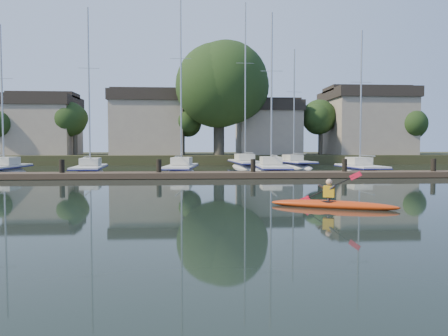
{
  "coord_description": "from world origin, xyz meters",
  "views": [
    {
      "loc": [
        -0.79,
        -13.74,
        2.09
      ],
      "look_at": [
        0.38,
        3.2,
        1.2
      ],
      "focal_mm": 35.0,
      "sensor_mm": 36.0,
      "label": 1
    }
  ],
  "objects": [
    {
      "name": "sailboat_6",
      "position": [
        4.06,
        26.97,
        -0.19
      ],
      "size": [
        2.89,
        10.64,
        16.72
      ],
      "rotation": [
        0.0,
        0.0,
        0.07
      ],
      "color": "silver",
      "rests_on": "ground"
    },
    {
      "name": "shore",
      "position": [
        1.61,
        40.29,
        3.23
      ],
      "size": [
        90.0,
        25.25,
        12.75
      ],
      "color": "#2F381C",
      "rests_on": "ground"
    },
    {
      "name": "sailboat_0",
      "position": [
        -14.67,
        18.93,
        -0.2
      ],
      "size": [
        2.18,
        7.64,
        12.1
      ],
      "rotation": [
        0.0,
        0.0,
        -0.01
      ],
      "color": "silver",
      "rests_on": "ground"
    },
    {
      "name": "sailboat_1",
      "position": [
        -8.39,
        18.66,
        -0.18
      ],
      "size": [
        2.78,
        8.28,
        13.28
      ],
      "rotation": [
        0.0,
        0.0,
        0.1
      ],
      "color": "silver",
      "rests_on": "ground"
    },
    {
      "name": "sailboat_4",
      "position": [
        11.59,
        17.84,
        -0.19
      ],
      "size": [
        2.26,
        7.0,
        11.81
      ],
      "rotation": [
        0.0,
        0.0,
        0.03
      ],
      "color": "silver",
      "rests_on": "ground"
    },
    {
      "name": "dock",
      "position": [
        0.0,
        14.0,
        0.2
      ],
      "size": [
        34.0,
        2.0,
        1.8
      ],
      "color": "#463328",
      "rests_on": "ground"
    },
    {
      "name": "ground",
      "position": [
        0.0,
        0.0,
        0.0
      ],
      "size": [
        160.0,
        160.0,
        0.0
      ],
      "primitive_type": "plane",
      "color": "black",
      "rests_on": "ground"
    },
    {
      "name": "sailboat_3",
      "position": [
        4.96,
        18.25,
        -0.2
      ],
      "size": [
        2.51,
        8.24,
        13.15
      ],
      "rotation": [
        0.0,
        0.0,
        -0.05
      ],
      "color": "silver",
      "rests_on": "ground"
    },
    {
      "name": "kayak",
      "position": [
        3.82,
        0.45,
        0.16
      ],
      "size": [
        4.07,
        2.24,
        1.35
      ],
      "rotation": [
        0.0,
        0.0,
        -0.42
      ],
      "color": "#B3300D",
      "rests_on": "ground"
    },
    {
      "name": "sailboat_7",
      "position": [
        8.89,
        27.71,
        -0.19
      ],
      "size": [
        3.31,
        8.01,
        12.54
      ],
      "rotation": [
        0.0,
        0.0,
        0.17
      ],
      "color": "silver",
      "rests_on": "ground"
    },
    {
      "name": "sailboat_2",
      "position": [
        -1.76,
        18.83,
        -0.18
      ],
      "size": [
        2.88,
        9.0,
        14.64
      ],
      "rotation": [
        0.0,
        0.0,
        -0.09
      ],
      "color": "silver",
      "rests_on": "ground"
    }
  ]
}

